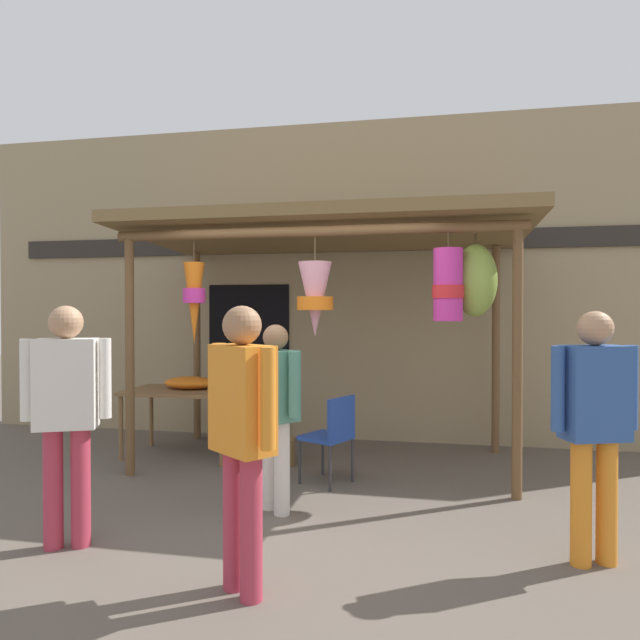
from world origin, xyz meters
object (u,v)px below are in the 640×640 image
at_px(display_table, 184,396).
at_px(shopper_by_bananas, 66,405).
at_px(folding_chair, 333,432).
at_px(flower_heap_on_table, 191,383).
at_px(wicker_basket_by_table, 277,452).
at_px(vendor_in_orange, 595,415).
at_px(customer_foreground, 276,402).
at_px(passerby_at_right, 242,424).

distance_m(display_table, shopper_by_bananas, 2.53).
xyz_separation_m(folding_chair, shopper_by_bananas, (-1.57, -1.76, 0.49)).
bearing_deg(flower_heap_on_table, display_table, -134.15).
xyz_separation_m(wicker_basket_by_table, vendor_in_orange, (2.66, -1.88, 0.83)).
distance_m(display_table, vendor_in_orange, 4.34).
bearing_deg(flower_heap_on_table, folding_chair, -23.80).
distance_m(wicker_basket_by_table, vendor_in_orange, 3.36).
relative_size(wicker_basket_by_table, customer_foreground, 0.25).
height_order(wicker_basket_by_table, shopper_by_bananas, shopper_by_bananas).
xyz_separation_m(flower_heap_on_table, customer_foreground, (1.46, -1.59, 0.07)).
bearing_deg(wicker_basket_by_table, passerby_at_right, -78.51).
height_order(wicker_basket_by_table, passerby_at_right, passerby_at_right).
distance_m(flower_heap_on_table, customer_foreground, 2.16).
xyz_separation_m(display_table, folding_chair, (1.85, -0.73, -0.18)).
height_order(display_table, wicker_basket_by_table, display_table).
relative_size(flower_heap_on_table, wicker_basket_by_table, 1.56).
height_order(folding_chair, vendor_in_orange, vendor_in_orange).
bearing_deg(shopper_by_bananas, passerby_at_right, -15.17).
xyz_separation_m(display_table, customer_foreground, (1.52, -1.53, 0.22)).
bearing_deg(shopper_by_bananas, customer_foreground, 37.74).
relative_size(display_table, shopper_by_bananas, 0.76).
height_order(display_table, shopper_by_bananas, shopper_by_bananas).
height_order(flower_heap_on_table, passerby_at_right, passerby_at_right).
bearing_deg(customer_foreground, vendor_in_orange, -13.09).
distance_m(wicker_basket_by_table, passerby_at_right, 2.88).
bearing_deg(customer_foreground, wicker_basket_by_table, 105.33).
height_order(folding_chair, customer_foreground, customer_foreground).
relative_size(customer_foreground, shopper_by_bananas, 0.91).
xyz_separation_m(vendor_in_orange, shopper_by_bananas, (-3.53, -0.43, 0.03)).
bearing_deg(customer_foreground, passerby_at_right, -82.50).
bearing_deg(wicker_basket_by_table, vendor_in_orange, -35.32).
xyz_separation_m(customer_foreground, passerby_at_right, (0.18, -1.34, 0.09)).
height_order(vendor_in_orange, passerby_at_right, passerby_at_right).
bearing_deg(passerby_at_right, folding_chair, 85.77).
bearing_deg(display_table, folding_chair, -21.59).
relative_size(display_table, passerby_at_right, 0.76).
height_order(display_table, passerby_at_right, passerby_at_right).
xyz_separation_m(display_table, passerby_at_right, (1.69, -2.87, 0.31)).
xyz_separation_m(customer_foreground, shopper_by_bananas, (-1.24, -0.96, 0.10)).
relative_size(wicker_basket_by_table, vendor_in_orange, 0.23).
bearing_deg(display_table, flower_heap_on_table, 45.85).
distance_m(folding_chair, vendor_in_orange, 2.41).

